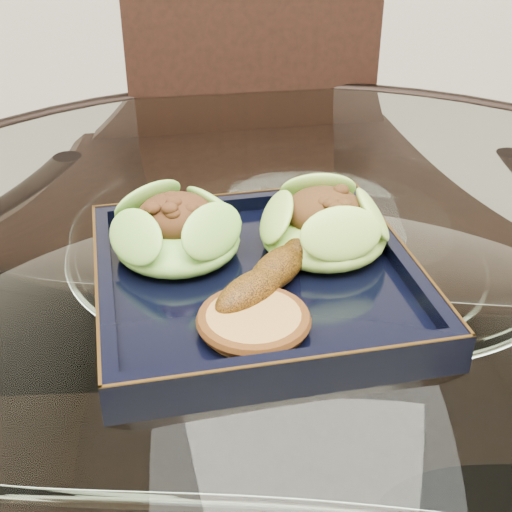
{
  "coord_description": "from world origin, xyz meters",
  "views": [
    {
      "loc": [
        -0.06,
        -0.56,
        1.11
      ],
      "look_at": [
        -0.05,
        -0.04,
        0.8
      ],
      "focal_mm": 50.0,
      "sensor_mm": 36.0,
      "label": 1
    }
  ],
  "objects": [
    {
      "name": "dining_table",
      "position": [
        -0.0,
        -0.0,
        0.6
      ],
      "size": [
        1.13,
        1.13,
        0.77
      ],
      "color": "white",
      "rests_on": "ground"
    },
    {
      "name": "dining_chair",
      "position": [
        -0.03,
        0.42,
        0.53
      ],
      "size": [
        0.46,
        0.46,
        0.95
      ],
      "rotation": [
        0.0,
        0.0,
        0.13
      ],
      "color": "black",
      "rests_on": "ground"
    },
    {
      "name": "navy_plate",
      "position": [
        -0.05,
        -0.04,
        0.77
      ],
      "size": [
        0.32,
        0.32,
        0.02
      ],
      "primitive_type": "cube",
      "rotation": [
        0.0,
        0.0,
        0.19
      ],
      "color": "black",
      "rests_on": "dining_table"
    },
    {
      "name": "lettuce_wrap_left",
      "position": [
        -0.12,
        -0.0,
        0.8
      ],
      "size": [
        0.14,
        0.14,
        0.04
      ],
      "primitive_type": "ellipsoid",
      "rotation": [
        0.0,
        0.0,
        0.36
      ],
      "color": "#579D2D",
      "rests_on": "navy_plate"
    },
    {
      "name": "lettuce_wrap_right",
      "position": [
        0.01,
        0.01,
        0.8
      ],
      "size": [
        0.14,
        0.14,
        0.04
      ],
      "primitive_type": "ellipsoid",
      "rotation": [
        0.0,
        0.0,
        -0.3
      ],
      "color": "#74A931",
      "rests_on": "navy_plate"
    },
    {
      "name": "roasted_plantain",
      "position": [
        -0.03,
        -0.05,
        0.8
      ],
      "size": [
        0.11,
        0.14,
        0.03
      ],
      "primitive_type": "ellipsoid",
      "rotation": [
        0.0,
        0.0,
        0.98
      ],
      "color": "#5F370A",
      "rests_on": "navy_plate"
    },
    {
      "name": "crumb_patty",
      "position": [
        -0.05,
        -0.12,
        0.79
      ],
      "size": [
        0.09,
        0.09,
        0.01
      ],
      "primitive_type": "cylinder",
      "rotation": [
        0.0,
        0.0,
        -0.2
      ],
      "color": "#AB7539",
      "rests_on": "navy_plate"
    }
  ]
}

